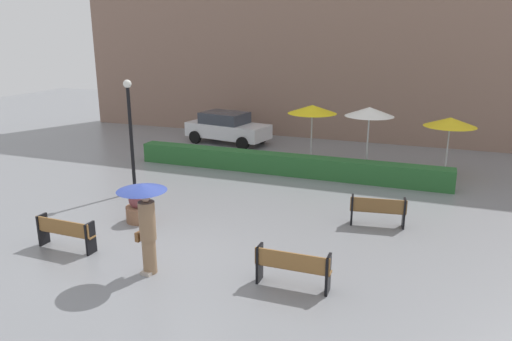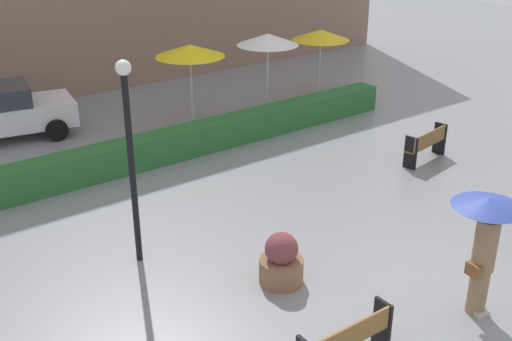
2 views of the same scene
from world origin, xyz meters
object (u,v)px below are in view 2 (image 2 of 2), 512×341
at_px(pedestrian_with_umbrella, 485,235).
at_px(patio_umbrella_white, 268,40).
at_px(bench_far_right, 427,143).
at_px(planter_pot, 281,261).
at_px(patio_umbrella_yellow, 190,51).
at_px(bench_near_left, 347,341).
at_px(lamp_post, 130,144).
at_px(patio_umbrella_yellow_far, 321,35).

xyz_separation_m(pedestrian_with_umbrella, patio_umbrella_white, (3.55, 10.23, 1.00)).
height_order(bench_far_right, planter_pot, planter_pot).
bearing_deg(pedestrian_with_umbrella, patio_umbrella_white, 70.89).
distance_m(bench_far_right, patio_umbrella_yellow, 7.23).
xyz_separation_m(bench_far_right, bench_near_left, (-7.37, -4.48, -0.01)).
height_order(bench_near_left, lamp_post, lamp_post).
distance_m(pedestrian_with_umbrella, patio_umbrella_white, 10.88).
bearing_deg(lamp_post, bench_near_left, -77.26).
distance_m(bench_near_left, patio_umbrella_yellow_far, 14.25).
height_order(patio_umbrella_yellow, patio_umbrella_white, patio_umbrella_white).
distance_m(bench_far_right, pedestrian_with_umbrella, 6.77).
bearing_deg(bench_far_right, patio_umbrella_white, 101.73).
xyz_separation_m(pedestrian_with_umbrella, lamp_post, (-3.73, 4.92, 0.93)).
relative_size(bench_near_left, patio_umbrella_yellow, 0.66).
distance_m(planter_pot, patio_umbrella_yellow_far, 12.09).
relative_size(pedestrian_with_umbrella, patio_umbrella_yellow, 0.85).
xyz_separation_m(planter_pot, patio_umbrella_yellow_far, (8.53, 8.39, 1.70)).
distance_m(bench_far_right, patio_umbrella_yellow_far, 6.73).
relative_size(planter_pot, lamp_post, 0.25).
xyz_separation_m(pedestrian_with_umbrella, patio_umbrella_yellow_far, (6.51, 11.06, 0.64)).
distance_m(planter_pot, patio_umbrella_white, 9.61).
bearing_deg(patio_umbrella_yellow, lamp_post, -129.48).
xyz_separation_m(bench_far_right, patio_umbrella_white, (-1.13, 5.43, 1.97)).
bearing_deg(bench_far_right, patio_umbrella_yellow_far, 73.63).
bearing_deg(patio_umbrella_yellow_far, planter_pot, -135.48).
bearing_deg(patio_umbrella_yellow, bench_far_right, -59.47).
height_order(bench_far_right, patio_umbrella_white, patio_umbrella_white).
bearing_deg(bench_far_right, planter_pot, -162.38).
xyz_separation_m(bench_far_right, patio_umbrella_yellow_far, (1.84, 6.27, 1.62)).
distance_m(bench_near_left, planter_pot, 2.45).
bearing_deg(pedestrian_with_umbrella, patio_umbrella_yellow, 84.07).
distance_m(bench_far_right, bench_near_left, 8.62).
bearing_deg(patio_umbrella_yellow, planter_pot, -111.10).
height_order(lamp_post, patio_umbrella_white, lamp_post).
xyz_separation_m(planter_pot, lamp_post, (-1.72, 2.25, 1.99)).
bearing_deg(planter_pot, bench_near_left, -105.97).
xyz_separation_m(bench_near_left, planter_pot, (0.67, 2.36, -0.07)).
bearing_deg(planter_pot, patio_umbrella_yellow, 68.90).
height_order(bench_near_left, patio_umbrella_yellow_far, patio_umbrella_yellow_far).
distance_m(bench_far_right, lamp_post, 8.62).
xyz_separation_m(lamp_post, patio_umbrella_white, (7.28, 5.31, 0.07)).
distance_m(patio_umbrella_white, patio_umbrella_yellow_far, 3.10).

